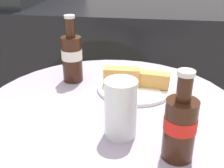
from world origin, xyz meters
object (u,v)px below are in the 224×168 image
at_px(bistro_table, 110,141).
at_px(cola_bottle_left, 180,126).
at_px(lunch_plate_near, 135,84).
at_px(cola_bottle_right, 72,56).
at_px(drinking_glass, 121,111).

relative_size(bistro_table, cola_bottle_left, 3.81).
bearing_deg(lunch_plate_near, cola_bottle_right, 169.61).
relative_size(cola_bottle_left, cola_bottle_right, 0.90).
height_order(bistro_table, cola_bottle_right, cola_bottle_right).
bearing_deg(cola_bottle_right, cola_bottle_left, -47.35).
relative_size(bistro_table, cola_bottle_right, 3.42).
height_order(bistro_table, cola_bottle_left, cola_bottle_left).
height_order(cola_bottle_right, lunch_plate_near, cola_bottle_right).
bearing_deg(cola_bottle_left, drinking_glass, 153.83).
height_order(bistro_table, lunch_plate_near, lunch_plate_near).
xyz_separation_m(bistro_table, drinking_glass, (0.05, -0.15, 0.20)).
bearing_deg(bistro_table, cola_bottle_right, 135.06).
height_order(cola_bottle_left, drinking_glass, cola_bottle_left).
height_order(cola_bottle_right, drinking_glass, cola_bottle_right).
xyz_separation_m(drinking_glass, lunch_plate_near, (0.02, 0.26, -0.05)).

